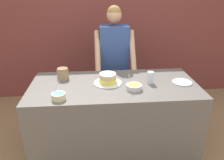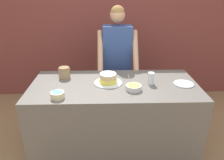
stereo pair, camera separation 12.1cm
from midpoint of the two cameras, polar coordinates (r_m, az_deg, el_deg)
wall_back at (r=3.91m, az=-2.58°, el=14.04°), size 10.00×0.05×2.60m
counter at (r=2.69m, az=-0.78°, el=-9.99°), size 1.89×0.88×0.91m
person_baker at (r=3.16m, az=-0.55°, el=6.65°), size 0.55×0.48×1.70m
cake at (r=2.47m, az=-2.51°, el=0.22°), size 0.32×0.32×0.12m
frosting_bowl_blue at (r=2.21m, az=-15.33°, el=-4.08°), size 0.14×0.14×0.18m
frosting_bowl_yellow at (r=2.34m, az=4.27°, el=-1.79°), size 0.17×0.17×0.19m
drinking_glass at (r=2.49m, az=8.61°, el=0.62°), size 0.07×0.07×0.14m
ceramic_plate at (r=2.61m, az=16.60°, el=-0.57°), size 0.23×0.23×0.01m
stoneware_jar at (r=2.67m, az=-14.00°, el=1.63°), size 0.14×0.14×0.13m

